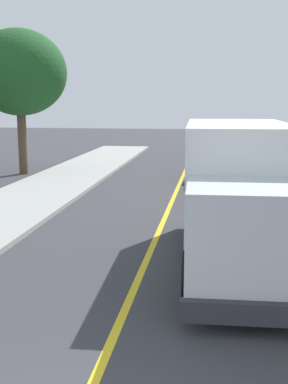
# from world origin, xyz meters

# --- Properties ---
(centre_line_yellow) EXTENTS (0.16, 56.00, 0.01)m
(centre_line_yellow) POSITION_xyz_m (0.00, 10.00, 0.00)
(centre_line_yellow) COLOR gold
(centre_line_yellow) RESTS_ON ground
(box_truck) EXTENTS (2.65, 7.26, 3.20)m
(box_truck) POSITION_xyz_m (2.10, 7.42, 1.77)
(box_truck) COLOR white
(box_truck) RESTS_ON ground
(parked_car_near) EXTENTS (1.85, 4.42, 1.67)m
(parked_car_near) POSITION_xyz_m (2.21, 13.71, 0.79)
(parked_car_near) COLOR #B7B7BC
(parked_car_near) RESTS_ON ground
(parked_car_mid) EXTENTS (1.96, 4.46, 1.67)m
(parked_car_mid) POSITION_xyz_m (1.73, 19.58, 0.79)
(parked_car_mid) COLOR maroon
(parked_car_mid) RESTS_ON ground
(parked_car_far) EXTENTS (2.02, 4.48, 1.67)m
(parked_car_far) POSITION_xyz_m (2.26, 26.56, 0.79)
(parked_car_far) COLOR black
(parked_car_far) RESTS_ON ground
(parked_car_furthest) EXTENTS (1.82, 4.41, 1.67)m
(parked_car_furthest) POSITION_xyz_m (1.66, 33.28, 0.79)
(parked_car_furthest) COLOR #4C564C
(parked_car_furthest) RESTS_ON ground
(street_tree_down_block) EXTENTS (4.71, 4.71, 7.20)m
(street_tree_down_block) POSITION_xyz_m (-8.16, 19.85, 5.06)
(street_tree_down_block) COLOR brown
(street_tree_down_block) RESTS_ON ground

